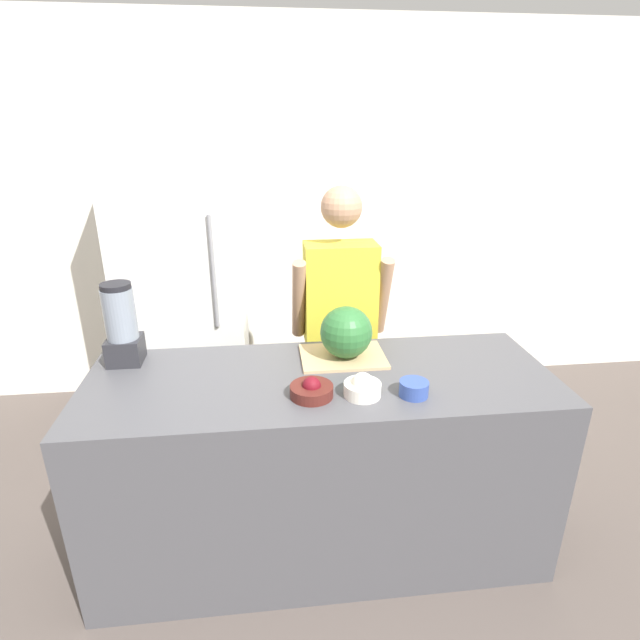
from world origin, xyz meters
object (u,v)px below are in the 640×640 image
at_px(person, 340,332).
at_px(bowl_cherries, 312,390).
at_px(bowl_cream, 362,387).
at_px(bowl_small_blue, 414,389).
at_px(watermelon, 346,332).
at_px(blender, 122,326).
at_px(refrigerator, 185,285).

relative_size(person, bowl_cherries, 9.40).
height_order(person, bowl_cream, person).
relative_size(bowl_cream, bowl_small_blue, 1.28).
xyz_separation_m(watermelon, bowl_cream, (0.01, -0.34, -0.10)).
relative_size(bowl_cream, blender, 0.40).
bearing_deg(bowl_cherries, person, 73.57).
bearing_deg(person, watermelon, -95.28).
xyz_separation_m(refrigerator, person, (0.92, -0.65, -0.10)).
bearing_deg(watermelon, person, 84.72).
bearing_deg(refrigerator, bowl_cherries, -64.56).
xyz_separation_m(person, watermelon, (-0.04, -0.47, 0.20)).
bearing_deg(bowl_small_blue, watermelon, 120.89).
distance_m(bowl_cherries, bowl_small_blue, 0.41).
relative_size(refrigerator, bowl_cream, 12.51).
bearing_deg(refrigerator, blender, -96.83).
height_order(watermelon, bowl_small_blue, watermelon).
bearing_deg(blender, bowl_cream, -22.48).
relative_size(refrigerator, watermelon, 7.90).
xyz_separation_m(bowl_cherries, bowl_cream, (0.20, -0.02, 0.01)).
bearing_deg(blender, person, 20.53).
relative_size(bowl_small_blue, blender, 0.31).
bearing_deg(bowl_cherries, refrigerator, 115.44).
relative_size(person, bowl_small_blue, 13.94).
bearing_deg(refrigerator, person, -35.19).
bearing_deg(bowl_cream, bowl_cherries, 175.16).
xyz_separation_m(refrigerator, watermelon, (0.88, -1.13, 0.10)).
height_order(bowl_cherries, bowl_cream, bowl_cream).
bearing_deg(bowl_small_blue, refrigerator, 126.40).
height_order(watermelon, bowl_cherries, watermelon).
distance_m(refrigerator, bowl_small_blue, 1.85).
distance_m(refrigerator, person, 1.13).
distance_m(watermelon, bowl_cherries, 0.39).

